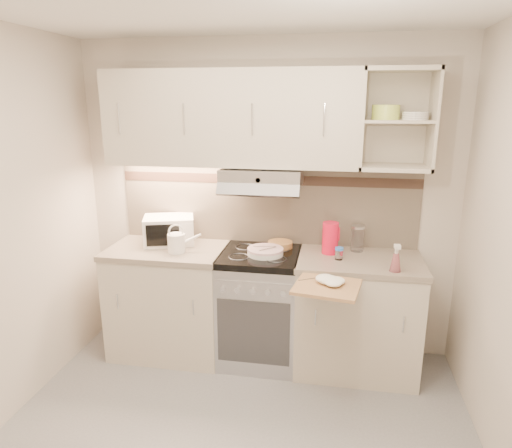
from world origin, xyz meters
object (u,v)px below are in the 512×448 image
(microwave, at_px, (169,230))
(watering_can, at_px, (178,242))
(cutting_board, at_px, (327,287))
(plate_stack, at_px, (265,251))
(glass_jar, at_px, (357,238))
(spray_bottle, at_px, (396,260))
(electric_range, at_px, (260,307))
(pink_pitcher, at_px, (330,238))

(microwave, relative_size, watering_can, 1.80)
(microwave, relative_size, cutting_board, 1.15)
(plate_stack, xyz_separation_m, glass_jar, (0.68, 0.22, 0.08))
(cutting_board, bearing_deg, plate_stack, 144.97)
(spray_bottle, bearing_deg, cutting_board, -150.79)
(microwave, relative_size, spray_bottle, 2.24)
(electric_range, distance_m, microwave, 0.96)
(watering_can, height_order, plate_stack, watering_can)
(plate_stack, bearing_deg, electric_range, 143.63)
(pink_pitcher, bearing_deg, glass_jar, 6.45)
(electric_range, distance_m, cutting_board, 0.84)
(microwave, xyz_separation_m, spray_bottle, (1.75, -0.34, -0.03))
(cutting_board, bearing_deg, spray_bottle, 41.86)
(electric_range, distance_m, plate_stack, 0.48)
(plate_stack, distance_m, pink_pitcher, 0.50)
(pink_pitcher, relative_size, cutting_board, 0.60)
(watering_can, distance_m, glass_jar, 1.38)
(glass_jar, xyz_separation_m, cutting_board, (-0.21, -0.69, -0.13))
(pink_pitcher, height_order, glass_jar, pink_pitcher)
(microwave, xyz_separation_m, plate_stack, (0.82, -0.15, -0.09))
(glass_jar, distance_m, cutting_board, 0.73)
(electric_range, xyz_separation_m, cutting_board, (0.52, -0.50, 0.42))
(electric_range, relative_size, pink_pitcher, 3.71)
(microwave, xyz_separation_m, pink_pitcher, (1.30, -0.03, 0.01))
(glass_jar, bearing_deg, pink_pitcher, -155.69)
(plate_stack, bearing_deg, microwave, 169.54)
(glass_jar, bearing_deg, electric_range, -166.10)
(microwave, relative_size, glass_jar, 2.30)
(pink_pitcher, relative_size, spray_bottle, 1.17)
(cutting_board, bearing_deg, microwave, 163.98)
(cutting_board, bearing_deg, glass_jar, 82.72)
(microwave, distance_m, spray_bottle, 1.78)
(plate_stack, height_order, pink_pitcher, pink_pitcher)
(pink_pitcher, bearing_deg, watering_can, 170.97)
(watering_can, xyz_separation_m, plate_stack, (0.67, 0.06, -0.05))
(pink_pitcher, distance_m, cutting_board, 0.61)
(spray_bottle, bearing_deg, electric_range, 164.27)
(watering_can, relative_size, glass_jar, 1.28)
(watering_can, xyz_separation_m, glass_jar, (1.36, 0.27, 0.02))
(microwave, xyz_separation_m, glass_jar, (1.50, 0.06, -0.01))
(watering_can, bearing_deg, plate_stack, -16.03)
(watering_can, xyz_separation_m, spray_bottle, (1.60, -0.13, 0.00))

